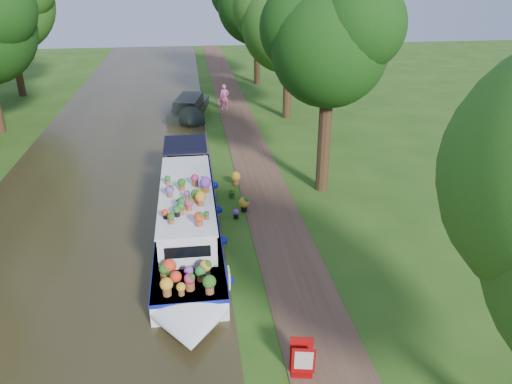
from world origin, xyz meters
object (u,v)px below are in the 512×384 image
object	(u,v)px
sandwich_board	(302,360)
second_boat	(189,108)
pedestrian_pink	(224,97)
plant_boat	(188,216)

from	to	relation	value
sandwich_board	second_boat	bearing A→B (deg)	106.58
second_boat	sandwich_board	distance (m)	24.52
second_boat	pedestrian_pink	bearing A→B (deg)	34.32
pedestrian_pink	second_boat	bearing A→B (deg)	-154.94
sandwich_board	pedestrian_pink	distance (m)	25.46
plant_boat	sandwich_board	xyz separation A→B (m)	(2.70, -7.40, -0.40)
plant_boat	sandwich_board	world-z (taller)	plant_boat
plant_boat	sandwich_board	size ratio (longest dim) A/B	14.60
plant_boat	pedestrian_pink	xyz separation A→B (m)	(2.75, 18.06, 0.07)
plant_boat	second_boat	xyz separation A→B (m)	(0.25, 17.00, -0.33)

